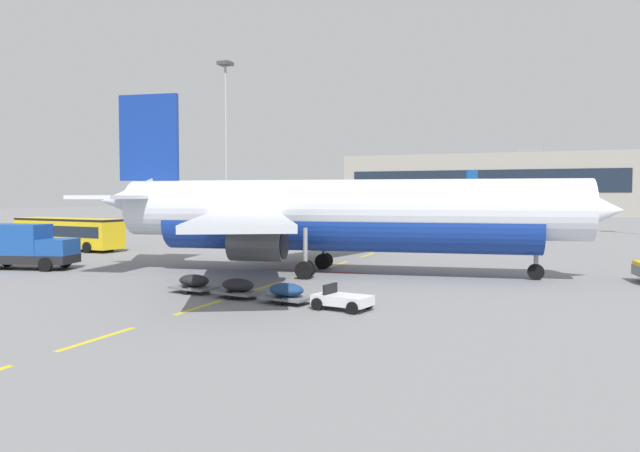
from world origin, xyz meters
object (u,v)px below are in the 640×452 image
at_px(airliner_foreground, 336,214).
at_px(airliner_mid_left, 439,210).
at_px(catering_truck, 22,246).
at_px(baggage_train, 262,290).
at_px(apron_shuttle_bus, 68,231).
at_px(apron_light_mast_near, 226,126).

relative_size(airliner_foreground, airliner_mid_left, 1.36).
relative_size(catering_truck, baggage_train, 0.63).
relative_size(airliner_foreground, apron_shuttle_bus, 2.84).
bearing_deg(apron_shuttle_bus, airliner_mid_left, 61.39).
bearing_deg(catering_truck, apron_light_mast_near, 102.13).
distance_m(airliner_foreground, catering_truck, 22.22).
xyz_separation_m(airliner_mid_left, catering_truck, (-17.95, -60.55, -1.33)).
bearing_deg(airliner_mid_left, baggage_train, -86.91).
xyz_separation_m(airliner_foreground, airliner_mid_left, (-3.47, 55.07, -0.97)).
bearing_deg(apron_shuttle_bus, apron_light_mast_near, 92.85).
relative_size(airliner_mid_left, apron_light_mast_near, 1.06).
bearing_deg(apron_light_mast_near, apron_shuttle_bus, -87.15).
bearing_deg(catering_truck, airliner_mid_left, 73.49).
bearing_deg(airliner_mid_left, catering_truck, -106.51).
distance_m(baggage_train, apron_light_mast_near, 61.14).
bearing_deg(apron_light_mast_near, airliner_foreground, -51.84).
xyz_separation_m(airliner_foreground, apron_light_mast_near, (-31.10, 39.57, 11.07)).
bearing_deg(baggage_train, apron_light_mast_near, 121.68).
bearing_deg(apron_shuttle_bus, baggage_train, -31.78).
relative_size(airliner_mid_left, apron_shuttle_bus, 2.08).
distance_m(airliner_mid_left, apron_shuttle_bus, 54.37).
distance_m(airliner_mid_left, baggage_train, 66.19).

